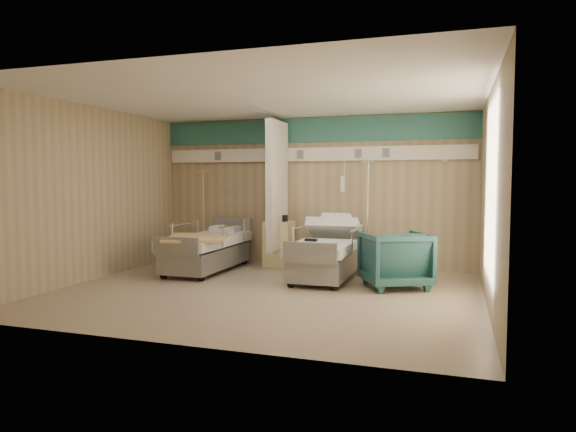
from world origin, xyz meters
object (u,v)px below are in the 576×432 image
(bedside_cabinet, at_px, (279,244))
(visitor_armchair, at_px, (395,259))
(bed_right, at_px, (327,259))
(bed_left, at_px, (207,253))
(iv_stand_right, at_px, (367,248))
(iv_stand_left, at_px, (204,244))

(bedside_cabinet, xyz_separation_m, visitor_armchair, (2.29, -1.29, 0.00))
(bed_right, bearing_deg, bed_left, 180.00)
(visitor_armchair, bearing_deg, iv_stand_right, -91.22)
(iv_stand_right, relative_size, iv_stand_left, 1.09)
(bedside_cabinet, bearing_deg, bed_right, -38.05)
(bed_left, xyz_separation_m, bedside_cabinet, (1.05, 0.90, 0.11))
(bed_left, relative_size, iv_stand_right, 1.10)
(bed_right, bearing_deg, iv_stand_left, 163.05)
(bedside_cabinet, xyz_separation_m, iv_stand_left, (-1.53, -0.08, -0.06))
(visitor_armchair, distance_m, iv_stand_right, 1.51)
(iv_stand_left, bearing_deg, bedside_cabinet, 3.12)
(iv_stand_right, bearing_deg, iv_stand_left, -177.16)
(bedside_cabinet, relative_size, visitor_armchair, 0.91)
(bed_right, relative_size, iv_stand_left, 1.20)
(bed_right, xyz_separation_m, iv_stand_left, (-2.68, 0.82, 0.05))
(bedside_cabinet, bearing_deg, visitor_armchair, -29.35)
(visitor_armchair, height_order, iv_stand_right, iv_stand_right)
(visitor_armchair, distance_m, iv_stand_left, 4.01)
(bed_left, xyz_separation_m, iv_stand_left, (-0.48, 0.82, 0.05))
(bed_right, xyz_separation_m, visitor_armchair, (1.14, -0.39, 0.11))
(bed_right, bearing_deg, visitor_armchair, -18.81)
(visitor_armchair, relative_size, iv_stand_left, 0.52)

